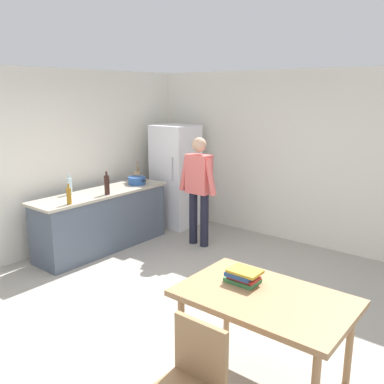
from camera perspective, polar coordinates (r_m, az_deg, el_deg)
name	(u,v)px	position (r m, az deg, el deg)	size (l,w,h in m)	color
ground_plane	(164,309)	(4.85, -3.81, -15.69)	(14.00, 14.00, 0.00)	#9E998E
wall_back	(291,157)	(6.82, 13.33, 4.63)	(6.40, 0.12, 2.70)	silver
wall_left	(40,163)	(6.48, -20.03, 3.72)	(0.12, 5.60, 2.70)	silver
kitchen_counter	(102,220)	(6.53, -12.13, -3.78)	(0.64, 2.20, 0.90)	#4C5666
refrigerator	(176,176)	(7.43, -2.24, 2.18)	(0.70, 0.67, 1.80)	white
person	(199,184)	(6.41, 0.93, 1.06)	(0.70, 0.22, 1.70)	#1E1E2D
dining_table	(264,304)	(3.59, 9.87, -14.80)	(1.40, 0.90, 0.75)	#9E754C
chair	(190,381)	(2.98, -0.24, -24.35)	(0.42, 0.42, 0.91)	#9E754C
cooking_pot	(137,181)	(6.82, -7.54, 1.55)	(0.40, 0.28, 0.12)	#285193
utensil_jar	(137,175)	(7.17, -7.48, 2.29)	(0.11, 0.11, 0.32)	tan
bottle_wine_dark	(107,185)	(6.19, -11.55, 0.98)	(0.08, 0.08, 0.34)	black
bottle_oil_amber	(69,196)	(5.79, -16.46, -0.49)	(0.06, 0.06, 0.28)	#996619
bottle_water_clear	(70,186)	(6.33, -16.37, 0.79)	(0.07, 0.07, 0.30)	silver
book_stack	(243,276)	(3.71, 6.96, -11.34)	(0.30, 0.21, 0.12)	#387A47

